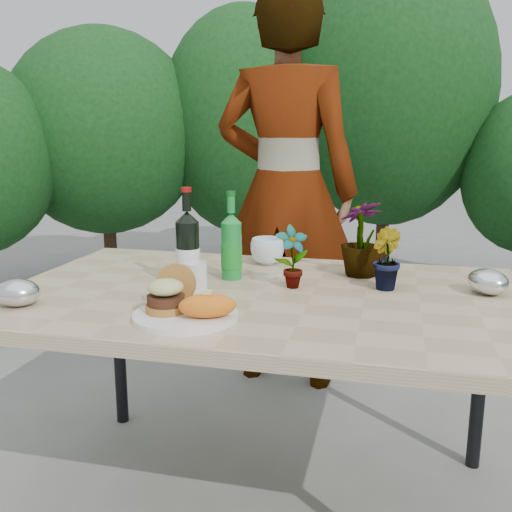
% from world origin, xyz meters
% --- Properties ---
extents(ground, '(80.00, 80.00, 0.00)m').
position_xyz_m(ground, '(0.00, 0.00, 0.00)').
color(ground, slate).
rests_on(ground, ground).
extents(patio_table, '(1.60, 1.00, 0.75)m').
position_xyz_m(patio_table, '(0.00, 0.00, 0.69)').
color(patio_table, tan).
rests_on(patio_table, ground).
extents(shrub_hedge, '(6.77, 5.29, 2.59)m').
position_xyz_m(shrub_hedge, '(0.03, 1.85, 1.21)').
color(shrub_hedge, '#382316').
rests_on(shrub_hedge, ground).
extents(dinner_plate, '(0.28, 0.28, 0.01)m').
position_xyz_m(dinner_plate, '(-0.14, -0.30, 0.76)').
color(dinner_plate, white).
rests_on(dinner_plate, patio_table).
extents(burger_stack, '(0.11, 0.16, 0.11)m').
position_xyz_m(burger_stack, '(-0.19, -0.28, 0.81)').
color(burger_stack, '#B7722D').
rests_on(burger_stack, dinner_plate).
extents(sweet_potato, '(0.17, 0.12, 0.06)m').
position_xyz_m(sweet_potato, '(-0.07, -0.32, 0.80)').
color(sweet_potato, orange).
rests_on(sweet_potato, dinner_plate).
extents(grilled_veg, '(0.08, 0.05, 0.03)m').
position_xyz_m(grilled_veg, '(-0.12, -0.21, 0.78)').
color(grilled_veg, olive).
rests_on(grilled_veg, dinner_plate).
extents(wine_bottle, '(0.08, 0.08, 0.32)m').
position_xyz_m(wine_bottle, '(-0.24, 0.01, 0.87)').
color(wine_bottle, black).
rests_on(wine_bottle, patio_table).
extents(sparkling_water, '(0.07, 0.07, 0.29)m').
position_xyz_m(sparkling_water, '(-0.14, 0.13, 0.86)').
color(sparkling_water, '#188630').
rests_on(sparkling_water, patio_table).
extents(plastic_cup, '(0.07, 0.07, 0.09)m').
position_xyz_m(plastic_cup, '(-0.19, -0.06, 0.80)').
color(plastic_cup, silver).
rests_on(plastic_cup, patio_table).
extents(seedling_left, '(0.13, 0.11, 0.20)m').
position_xyz_m(seedling_left, '(0.08, 0.07, 0.85)').
color(seedling_left, '#2A5D20').
rests_on(seedling_left, patio_table).
extents(seedling_mid, '(0.13, 0.13, 0.19)m').
position_xyz_m(seedling_mid, '(0.36, 0.13, 0.85)').
color(seedling_mid, '#285E20').
rests_on(seedling_mid, patio_table).
extents(seedling_right, '(0.20, 0.20, 0.26)m').
position_xyz_m(seedling_right, '(0.28, 0.28, 0.88)').
color(seedling_right, '#226021').
rests_on(seedling_right, patio_table).
extents(blue_bowl, '(0.14, 0.14, 0.10)m').
position_xyz_m(blue_bowl, '(-0.07, 0.37, 0.80)').
color(blue_bowl, white).
rests_on(blue_bowl, patio_table).
extents(foil_packet_left, '(0.14, 0.12, 0.08)m').
position_xyz_m(foil_packet_left, '(-0.64, -0.31, 0.79)').
color(foil_packet_left, silver).
rests_on(foil_packet_left, patio_table).
extents(foil_packet_right, '(0.16, 0.17, 0.08)m').
position_xyz_m(foil_packet_right, '(0.67, 0.14, 0.79)').
color(foil_packet_right, silver).
rests_on(foil_packet_right, patio_table).
extents(person, '(0.72, 0.50, 1.91)m').
position_xyz_m(person, '(-0.12, 1.04, 0.95)').
color(person, '#936349').
rests_on(person, ground).
extents(terracotta_pot, '(0.17, 0.17, 0.14)m').
position_xyz_m(terracotta_pot, '(-1.70, 1.90, 0.07)').
color(terracotta_pot, '#B1552D').
rests_on(terracotta_pot, ground).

